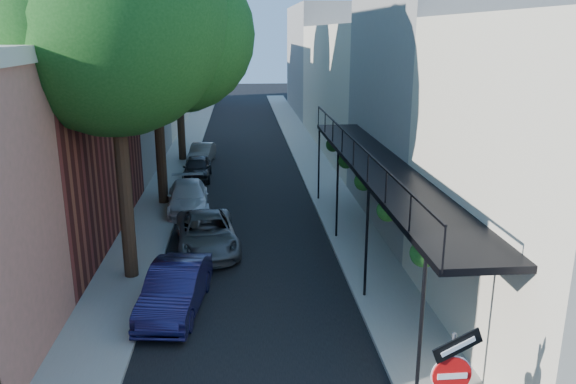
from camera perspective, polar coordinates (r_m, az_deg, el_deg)
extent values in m
cube|color=black|center=(37.60, -4.41, 4.28)|extent=(6.00, 64.00, 0.01)
cube|color=gray|center=(37.78, -10.51, 4.20)|extent=(2.00, 64.00, 0.12)
cube|color=gray|center=(37.83, 1.67, 4.47)|extent=(2.00, 64.00, 0.12)
cube|color=gray|center=(21.38, -18.58, 16.27)|extent=(0.06, 7.00, 4.00)
cube|color=gray|center=(34.12, -20.03, 9.82)|extent=(8.00, 12.00, 9.00)
cube|color=beige|center=(47.72, -15.80, 12.27)|extent=(8.00, 16.00, 10.00)
cube|color=tan|center=(61.56, -13.33, 12.20)|extent=(8.00, 12.00, 8.00)
cube|color=gray|center=(23.90, 18.07, 7.75)|extent=(8.00, 10.00, 9.00)
cube|color=beige|center=(38.13, 9.33, 10.35)|extent=(8.00, 20.00, 8.00)
cube|color=gray|center=(55.66, 4.84, 13.24)|extent=(8.00, 16.00, 10.00)
cube|color=black|center=(17.87, 9.62, 2.50)|extent=(2.00, 16.00, 0.15)
cube|color=black|center=(17.48, 6.72, 5.27)|extent=(0.05, 16.00, 0.05)
cylinder|color=black|center=(11.93, 13.34, -13.49)|extent=(0.08, 0.08, 3.40)
cylinder|color=black|center=(25.73, 3.15, 2.96)|extent=(0.08, 0.08, 3.40)
sphere|color=#154814|center=(12.35, 13.62, -6.09)|extent=(0.60, 0.60, 0.60)
sphere|color=#154814|center=(17.84, 7.69, 1.07)|extent=(0.60, 0.60, 0.60)
sphere|color=#154814|center=(23.59, 4.59, 4.81)|extent=(0.60, 0.60, 0.60)
cylinder|color=red|center=(10.08, 16.30, -17.43)|extent=(0.66, 0.04, 0.66)
cube|color=white|center=(10.06, 16.36, -17.52)|extent=(0.50, 0.02, 0.10)
cylinder|color=white|center=(10.10, 16.26, -17.37)|extent=(0.70, 0.02, 0.70)
cube|color=black|center=(9.80, 16.86, -14.72)|extent=(0.89, 0.15, 0.58)
cube|color=white|center=(9.78, 16.92, -14.81)|extent=(0.60, 0.10, 0.31)
cylinder|color=#312113|center=(17.69, -16.39, 1.93)|extent=(0.44, 0.44, 7.00)
sphere|color=#154814|center=(17.21, -17.61, 16.68)|extent=(6.80, 6.80, 6.80)
sphere|color=#154814|center=(17.95, -11.27, 15.44)|extent=(4.76, 4.76, 4.76)
cylinder|color=#312113|center=(25.48, -12.90, 5.52)|extent=(0.44, 0.44, 6.30)
sphere|color=#154814|center=(25.09, -13.49, 14.65)|extent=(6.00, 6.00, 6.00)
sphere|color=#154814|center=(25.83, -9.74, 13.77)|extent=(4.20, 4.20, 4.20)
cylinder|color=#312113|center=(34.24, -10.94, 9.11)|extent=(0.44, 0.44, 7.35)
sphere|color=#154814|center=(34.03, -11.38, 17.03)|extent=(7.00, 7.00, 7.00)
sphere|color=#154814|center=(34.93, -8.17, 16.32)|extent=(4.90, 4.90, 4.90)
imported|color=#141239|center=(16.24, -11.38, -9.62)|extent=(1.90, 4.19, 1.33)
imported|color=#4F5155|center=(20.41, -8.24, -4.15)|extent=(2.64, 4.76, 1.26)
imported|color=silver|center=(24.96, -10.11, -0.50)|extent=(2.11, 4.42, 1.24)
imported|color=black|center=(30.29, -9.22, 2.43)|extent=(1.48, 3.58, 1.21)
imported|color=#6B635A|center=(34.03, -8.76, 3.88)|extent=(1.60, 3.62, 1.16)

